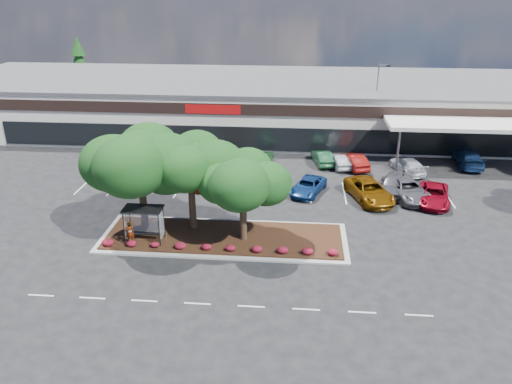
# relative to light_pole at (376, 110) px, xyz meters

# --- Properties ---
(ground) EXTENTS (160.00, 160.00, 0.00)m
(ground) POSITION_rel_light_pole_xyz_m (-11.82, -28.02, -4.05)
(ground) COLOR black
(ground) RESTS_ON ground
(retail_store) EXTENTS (80.40, 25.20, 6.25)m
(retail_store) POSITION_rel_light_pole_xyz_m (-11.75, 5.88, -0.90)
(retail_store) COLOR white
(retail_store) RESTS_ON ground
(landscape_island) EXTENTS (18.00, 6.00, 0.26)m
(landscape_island) POSITION_rel_light_pole_xyz_m (-13.82, -24.02, -3.93)
(landscape_island) COLOR #A5A5A0
(landscape_island) RESTS_ON ground
(lane_markings) EXTENTS (33.12, 20.06, 0.01)m
(lane_markings) POSITION_rel_light_pole_xyz_m (-11.96, -17.60, -4.04)
(lane_markings) COLOR silver
(lane_markings) RESTS_ON ground
(shrub_row) EXTENTS (17.00, 0.80, 0.50)m
(shrub_row) POSITION_rel_light_pole_xyz_m (-13.82, -26.12, -3.54)
(shrub_row) COLOR maroon
(shrub_row) RESTS_ON landscape_island
(bus_shelter) EXTENTS (2.75, 1.55, 2.59)m
(bus_shelter) POSITION_rel_light_pole_xyz_m (-19.32, -25.08, -1.74)
(bus_shelter) COLOR black
(bus_shelter) RESTS_ON landscape_island
(island_tree_west) EXTENTS (7.20, 7.20, 7.89)m
(island_tree_west) POSITION_rel_light_pole_xyz_m (-19.82, -23.52, 0.15)
(island_tree_west) COLOR #163812
(island_tree_west) RESTS_ON landscape_island
(island_tree_mid) EXTENTS (6.60, 6.60, 7.32)m
(island_tree_mid) POSITION_rel_light_pole_xyz_m (-16.32, -22.82, -0.13)
(island_tree_mid) COLOR #163812
(island_tree_mid) RESTS_ON landscape_island
(island_tree_east) EXTENTS (5.80, 5.80, 6.50)m
(island_tree_east) POSITION_rel_light_pole_xyz_m (-12.32, -24.32, -0.54)
(island_tree_east) COLOR #163812
(island_tree_east) RESTS_ON landscape_island
(conifer_north_west) EXTENTS (4.40, 4.40, 10.00)m
(conifer_north_west) POSITION_rel_light_pole_xyz_m (-41.82, 17.98, 0.95)
(conifer_north_west) COLOR #163812
(conifer_north_west) RESTS_ON ground
(person_waiting) EXTENTS (0.70, 0.56, 1.68)m
(person_waiting) POSITION_rel_light_pole_xyz_m (-20.25, -25.68, -2.95)
(person_waiting) COLOR #594C47
(person_waiting) RESTS_ON landscape_island
(light_pole) EXTENTS (1.43, 0.66, 9.18)m
(light_pole) POSITION_rel_light_pole_xyz_m (0.00, 0.00, 0.00)
(light_pole) COLOR #A5A5A0
(light_pole) RESTS_ON ground
(survey_stake) EXTENTS (0.07, 0.14, 0.91)m
(survey_stake) POSITION_rel_light_pole_xyz_m (-9.37, -30.26, -3.46)
(survey_stake) COLOR #9B7351
(survey_stake) RESTS_ON ground
(car_0) EXTENTS (3.33, 5.30, 1.36)m
(car_0) POSITION_rel_light_pole_xyz_m (-22.67, -13.39, -3.37)
(car_0) COLOR brown
(car_0) RESTS_ON ground
(car_1) EXTENTS (1.91, 4.73, 1.53)m
(car_1) POSITION_rel_light_pole_xyz_m (-25.00, -13.14, -3.29)
(car_1) COLOR maroon
(car_1) RESTS_ON ground
(car_2) EXTENTS (2.89, 4.67, 1.48)m
(car_2) POSITION_rel_light_pole_xyz_m (-17.31, -14.01, -3.31)
(car_2) COLOR maroon
(car_2) RESTS_ON ground
(car_3) EXTENTS (2.52, 4.41, 1.41)m
(car_3) POSITION_rel_light_pole_xyz_m (-15.69, -13.37, -3.34)
(car_3) COLOR maroon
(car_3) RESTS_ON ground
(car_4) EXTENTS (3.76, 5.27, 1.33)m
(car_4) POSITION_rel_light_pole_xyz_m (-7.58, -14.90, -3.38)
(car_4) COLOR navy
(car_4) RESTS_ON ground
(car_5) EXTENTS (4.42, 6.52, 1.66)m
(car_5) POSITION_rel_light_pole_xyz_m (-2.35, -15.85, -3.22)
(car_5) COLOR #6D3E06
(car_5) RESTS_ON ground
(car_6) EXTENTS (4.04, 6.26, 1.60)m
(car_6) POSITION_rel_light_pole_xyz_m (0.97, -15.18, -3.25)
(car_6) COLOR #59575F
(car_6) RESTS_ON ground
(car_7) EXTENTS (3.59, 5.43, 1.72)m
(car_7) POSITION_rel_light_pole_xyz_m (-0.06, -14.18, -3.19)
(car_7) COLOR #4B4C52
(car_7) RESTS_ON ground
(car_8) EXTENTS (3.51, 5.66, 1.46)m
(car_8) POSITION_rel_light_pole_xyz_m (3.05, -16.09, -3.32)
(car_8) COLOR maroon
(car_8) RESTS_ON ground
(car_9) EXTENTS (2.87, 5.31, 1.41)m
(car_9) POSITION_rel_light_pole_xyz_m (-23.67, -7.07, -3.34)
(car_9) COLOR silver
(car_9) RESTS_ON ground
(car_10) EXTENTS (2.61, 4.39, 1.37)m
(car_10) POSITION_rel_light_pole_xyz_m (-21.19, -7.89, -3.37)
(car_10) COLOR black
(car_10) RESTS_ON ground
(car_11) EXTENTS (1.88, 4.58, 1.33)m
(car_11) POSITION_rel_light_pole_xyz_m (-15.92, -6.25, -3.39)
(car_11) COLOR brown
(car_11) RESTS_ON ground
(car_12) EXTENTS (2.22, 4.30, 1.35)m
(car_12) POSITION_rel_light_pole_xyz_m (-12.22, -7.87, -3.38)
(car_12) COLOR #14471C
(car_12) RESTS_ON ground
(car_13) EXTENTS (2.37, 4.55, 1.43)m
(car_13) POSITION_rel_light_pole_xyz_m (-6.06, -7.12, -3.34)
(car_13) COLOR #1C4C2A
(car_13) RESTS_ON ground
(car_14) EXTENTS (2.37, 4.31, 1.35)m
(car_14) POSITION_rel_light_pole_xyz_m (-4.39, -7.91, -3.38)
(car_14) COLOR #989CA2
(car_14) RESTS_ON ground
(car_15) EXTENTS (3.01, 4.86, 1.51)m
(car_15) POSITION_rel_light_pole_xyz_m (-2.96, -8.05, -3.30)
(car_15) COLOR maroon
(car_15) RESTS_ON ground
(car_16) EXTENTS (3.41, 5.38, 1.45)m
(car_16) POSITION_rel_light_pole_xyz_m (2.21, -8.75, -3.32)
(car_16) COLOR silver
(car_16) RESTS_ON ground
(car_17) EXTENTS (2.69, 5.91, 1.68)m
(car_17) POSITION_rel_light_pole_xyz_m (8.75, -6.25, -3.21)
(car_17) COLOR navy
(car_17) RESTS_ON ground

